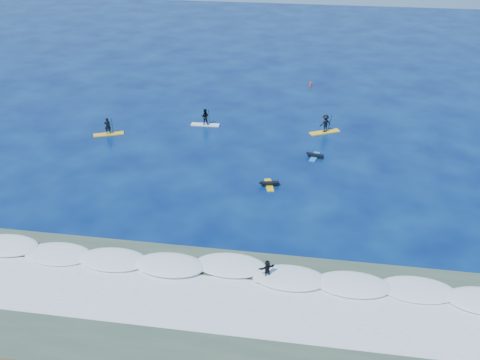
% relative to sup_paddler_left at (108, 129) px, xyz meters
% --- Properties ---
extents(ground, '(160.00, 160.00, 0.00)m').
position_rel_sup_paddler_left_xyz_m(ground, '(14.94, -9.88, -0.66)').
color(ground, '#030C40').
rests_on(ground, ground).
extents(shallow_water, '(90.00, 13.00, 0.01)m').
position_rel_sup_paddler_left_xyz_m(shallow_water, '(14.94, -23.88, -0.66)').
color(shallow_water, '#35493B').
rests_on(shallow_water, ground).
extents(breaking_wave, '(40.00, 6.00, 0.30)m').
position_rel_sup_paddler_left_xyz_m(breaking_wave, '(14.94, -19.88, -0.66)').
color(breaking_wave, white).
rests_on(breaking_wave, ground).
extents(whitewater, '(34.00, 5.00, 0.02)m').
position_rel_sup_paddler_left_xyz_m(whitewater, '(14.94, -22.88, -0.66)').
color(whitewater, silver).
rests_on(whitewater, ground).
extents(sup_paddler_left, '(3.08, 1.87, 2.12)m').
position_rel_sup_paddler_left_xyz_m(sup_paddler_left, '(0.00, 0.00, 0.00)').
color(sup_paddler_left, gold).
rests_on(sup_paddler_left, ground).
extents(sup_paddler_center, '(3.01, 0.84, 2.10)m').
position_rel_sup_paddler_left_xyz_m(sup_paddler_center, '(9.23, 3.89, 0.12)').
color(sup_paddler_center, white).
rests_on(sup_paddler_center, ground).
extents(sup_paddler_right, '(3.21, 2.23, 2.25)m').
position_rel_sup_paddler_left_xyz_m(sup_paddler_right, '(21.77, 3.91, 0.22)').
color(sup_paddler_right, yellow).
rests_on(sup_paddler_right, ground).
extents(prone_paddler_near, '(1.69, 2.20, 0.45)m').
position_rel_sup_paddler_left_xyz_m(prone_paddler_near, '(17.31, -7.93, -0.51)').
color(prone_paddler_near, gold).
rests_on(prone_paddler_near, ground).
extents(prone_paddler_far, '(1.66, 2.16, 0.44)m').
position_rel_sup_paddler_left_xyz_m(prone_paddler_far, '(20.95, -1.95, -0.51)').
color(prone_paddler_far, '#1970BB').
rests_on(prone_paddler_far, ground).
extents(wave_surfer, '(1.83, 1.40, 1.33)m').
position_rel_sup_paddler_left_xyz_m(wave_surfer, '(18.47, -20.13, 0.10)').
color(wave_surfer, white).
rests_on(wave_surfer, breaking_wave).
extents(marker_buoy, '(0.28, 0.28, 0.67)m').
position_rel_sup_paddler_left_xyz_m(marker_buoy, '(19.75, 17.99, -0.37)').
color(marker_buoy, red).
rests_on(marker_buoy, ground).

